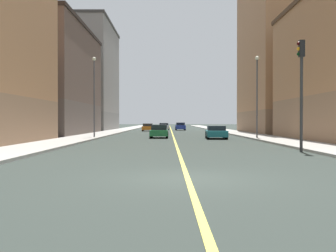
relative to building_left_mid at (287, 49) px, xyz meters
name	(u,v)px	position (x,y,z in m)	size (l,w,h in m)	color
ground_plane	(189,178)	(-15.57, -44.47, -11.59)	(400.00, 400.00, 0.00)	#2B332E
sidewalk_left	(232,132)	(-6.79, 4.53, -11.51)	(3.51, 168.00, 0.15)	#9E9B93
sidewalk_right	(114,132)	(-24.36, 4.53, -11.51)	(3.51, 168.00, 0.15)	#9E9B93
lane_center_stripe	(173,132)	(-15.57, 4.53, -11.58)	(0.16, 154.00, 0.01)	#E5D14C
building_left_mid	(287,49)	(0.00, 0.00, 0.00)	(10.36, 19.73, 23.15)	#8F6B4F
building_right_midblock	(47,81)	(-31.15, -6.28, -4.97)	(10.36, 21.75, 13.21)	brown
building_right_distant	(86,78)	(-31.15, 17.12, -2.14)	(10.36, 20.60, 18.87)	slate
traffic_light_left_near	(302,80)	(-8.96, -34.36, -7.68)	(0.40, 0.32, 6.04)	#2D2D2D
street_lamp_left_near	(258,88)	(-7.94, -18.71, -6.91)	(0.36, 0.36, 7.51)	#4C4C51
street_lamp_right_near	(95,89)	(-23.21, -17.30, -6.84)	(0.36, 0.36, 7.64)	#4C4C51
car_blue	(182,126)	(-13.92, 17.63, -10.91)	(1.87, 4.14, 1.39)	#23389E
car_green	(160,132)	(-17.02, -15.86, -10.96)	(1.82, 4.10, 1.31)	#1E6B38
car_orange	(149,127)	(-19.47, 11.37, -10.98)	(1.86, 4.29, 1.26)	orange
car_teal	(217,132)	(-11.60, -17.83, -10.98)	(2.06, 4.53, 1.23)	#196670
car_white	(165,126)	(-16.90, 20.52, -10.95)	(1.98, 4.18, 1.29)	white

